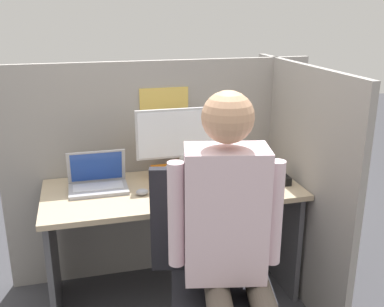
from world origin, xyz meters
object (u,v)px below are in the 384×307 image
(laptop, at_px, (98,182))
(stapler, at_px, (283,178))
(paper_box, at_px, (182,174))
(person, at_px, (233,236))
(office_chair, at_px, (212,277))
(carrot_toy, at_px, (157,201))
(monitor, at_px, (182,137))

(laptop, height_order, stapler, laptop)
(paper_box, relative_size, person, 0.25)
(paper_box, xyz_separation_m, person, (-0.01, -0.93, 0.07))
(stapler, height_order, office_chair, office_chair)
(carrot_toy, xyz_separation_m, office_chair, (0.17, -0.45, -0.20))
(stapler, relative_size, carrot_toy, 1.02)
(paper_box, bearing_deg, monitor, 90.00)
(stapler, distance_m, carrot_toy, 0.80)
(paper_box, bearing_deg, carrot_toy, -123.84)
(monitor, xyz_separation_m, stapler, (0.57, -0.21, -0.24))
(stapler, xyz_separation_m, person, (-0.58, -0.73, 0.08))
(carrot_toy, bearing_deg, office_chair, -69.18)
(monitor, xyz_separation_m, person, (-0.01, -0.94, -0.16))
(carrot_toy, bearing_deg, monitor, 56.38)
(monitor, bearing_deg, paper_box, -90.00)
(monitor, height_order, carrot_toy, monitor)
(paper_box, bearing_deg, stapler, -19.60)
(monitor, height_order, stapler, monitor)
(paper_box, xyz_separation_m, laptop, (-0.51, -0.04, 0.01))
(stapler, height_order, person, person)
(laptop, xyz_separation_m, office_chair, (0.46, -0.74, -0.23))
(monitor, relative_size, carrot_toy, 3.89)
(paper_box, height_order, person, person)
(monitor, bearing_deg, stapler, -19.84)
(person, bearing_deg, paper_box, 89.37)
(paper_box, distance_m, carrot_toy, 0.39)
(laptop, distance_m, stapler, 1.09)
(person, bearing_deg, laptop, 118.94)
(monitor, relative_size, stapler, 3.79)
(person, bearing_deg, carrot_toy, 108.71)
(carrot_toy, bearing_deg, person, -71.29)
(carrot_toy, relative_size, person, 0.10)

